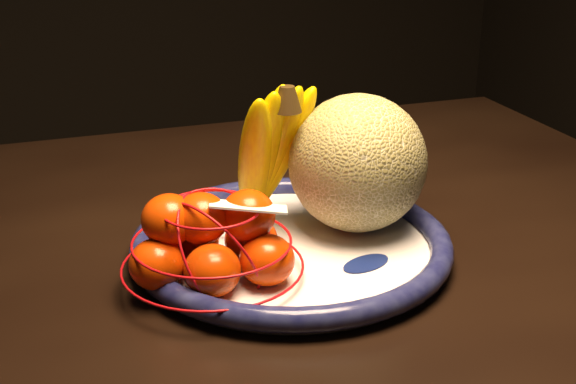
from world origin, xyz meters
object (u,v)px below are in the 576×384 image
object	(u,v)px
banana_bunch	(267,148)
mandarin_bag	(212,242)
dining_table	(74,347)
fruit_bowl	(291,245)
cantaloupe	(358,163)

from	to	relation	value
banana_bunch	mandarin_bag	world-z (taller)	banana_bunch
banana_bunch	mandarin_bag	distance (m)	0.14
dining_table	banana_bunch	xyz separation A→B (m)	(0.22, 0.03, 0.18)
fruit_bowl	mandarin_bag	size ratio (longest dim) A/B	1.45
cantaloupe	fruit_bowl	bearing A→B (deg)	-165.29
dining_table	cantaloupe	size ratio (longest dim) A/B	10.36
fruit_bowl	banana_bunch	xyz separation A→B (m)	(-0.00, 0.06, 0.09)
dining_table	banana_bunch	world-z (taller)	banana_bunch
fruit_bowl	banana_bunch	bearing A→B (deg)	94.51
banana_bunch	mandarin_bag	bearing A→B (deg)	-153.04
dining_table	cantaloupe	distance (m)	0.35
fruit_bowl	cantaloupe	xyz separation A→B (m)	(0.08, 0.02, 0.07)
dining_table	cantaloupe	world-z (taller)	cantaloupe
mandarin_bag	dining_table	bearing A→B (deg)	151.83
dining_table	fruit_bowl	distance (m)	0.25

